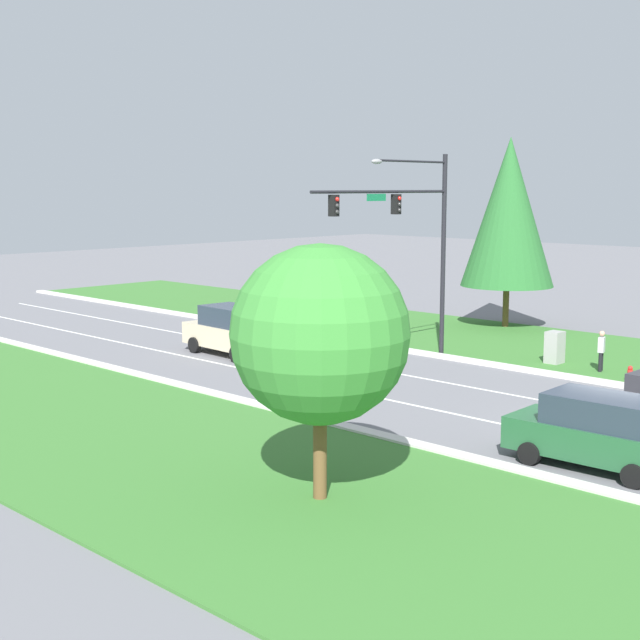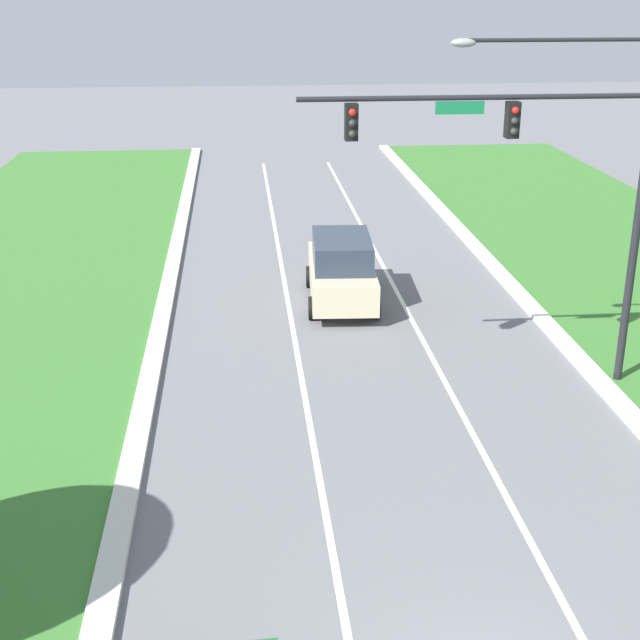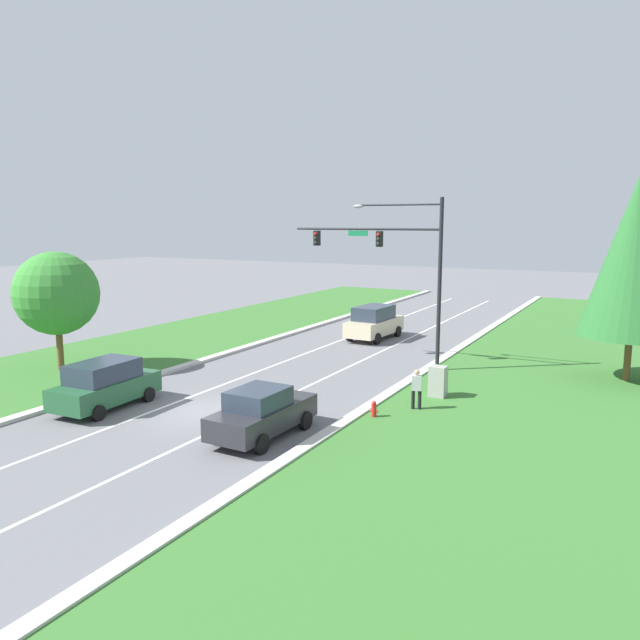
# 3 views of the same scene
# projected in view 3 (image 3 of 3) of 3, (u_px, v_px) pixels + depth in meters

# --- Properties ---
(ground_plane) EXTENTS (160.00, 160.00, 0.00)m
(ground_plane) POSITION_uv_depth(u_px,v_px,m) (202.00, 412.00, 24.71)
(ground_plane) COLOR slate
(curb_strip_right) EXTENTS (0.50, 90.00, 0.15)m
(curb_strip_right) POSITION_uv_depth(u_px,v_px,m) (329.00, 433.00, 22.07)
(curb_strip_right) COLOR beige
(curb_strip_right) RESTS_ON ground_plane
(curb_strip_left) EXTENTS (0.50, 90.00, 0.15)m
(curb_strip_left) POSITION_uv_depth(u_px,v_px,m) (100.00, 392.00, 27.33)
(curb_strip_left) COLOR beige
(curb_strip_left) RESTS_ON ground_plane
(grass_verge_right) EXTENTS (10.00, 90.00, 0.08)m
(grass_verge_right) POSITION_uv_depth(u_px,v_px,m) (476.00, 460.00, 19.63)
(grass_verge_right) COLOR #38702D
(grass_verge_right) RESTS_ON ground_plane
(grass_verge_left) EXTENTS (10.00, 90.00, 0.08)m
(grass_verge_left) POSITION_uv_depth(u_px,v_px,m) (21.00, 379.00, 29.78)
(grass_verge_left) COLOR #38702D
(grass_verge_left) RESTS_ON ground_plane
(lane_stripe_inner_left) EXTENTS (0.14, 81.00, 0.01)m
(lane_stripe_inner_left) POSITION_uv_depth(u_px,v_px,m) (167.00, 406.00, 25.55)
(lane_stripe_inner_left) COLOR white
(lane_stripe_inner_left) RESTS_ON ground_plane
(lane_stripe_inner_right) EXTENTS (0.14, 81.00, 0.01)m
(lane_stripe_inner_right) POSITION_uv_depth(u_px,v_px,m) (239.00, 419.00, 23.87)
(lane_stripe_inner_right) COLOR white
(lane_stripe_inner_right) RESTS_ON ground_plane
(traffic_signal_mast) EXTENTS (8.18, 0.41, 8.63)m
(traffic_signal_mast) POSITION_uv_depth(u_px,v_px,m) (397.00, 256.00, 31.50)
(traffic_signal_mast) COLOR black
(traffic_signal_mast) RESTS_ON ground_plane
(champagne_suv) EXTENTS (2.35, 4.99, 2.14)m
(champagne_suv) POSITION_uv_depth(u_px,v_px,m) (374.00, 322.00, 39.83)
(champagne_suv) COLOR beige
(champagne_suv) RESTS_ON ground_plane
(forest_suv) EXTENTS (2.26, 4.62, 1.94)m
(forest_suv) POSITION_uv_depth(u_px,v_px,m) (105.00, 384.00, 25.10)
(forest_suv) COLOR #235633
(forest_suv) RESTS_ON ground_plane
(charcoal_sedan) EXTENTS (2.11, 4.54, 1.78)m
(charcoal_sedan) POSITION_uv_depth(u_px,v_px,m) (262.00, 413.00, 21.71)
(charcoal_sedan) COLOR #28282D
(charcoal_sedan) RESTS_ON ground_plane
(utility_cabinet) EXTENTS (0.70, 0.60, 1.40)m
(utility_cabinet) POSITION_uv_depth(u_px,v_px,m) (438.00, 382.00, 26.53)
(utility_cabinet) COLOR #9E9E99
(utility_cabinet) RESTS_ON ground_plane
(pedestrian) EXTENTS (0.43, 0.32, 1.69)m
(pedestrian) POSITION_uv_depth(u_px,v_px,m) (417.00, 388.00, 24.72)
(pedestrian) COLOR black
(pedestrian) RESTS_ON ground_plane
(fire_hydrant) EXTENTS (0.34, 0.20, 0.70)m
(fire_hydrant) POSITION_uv_depth(u_px,v_px,m) (374.00, 410.00, 23.82)
(fire_hydrant) COLOR red
(fire_hydrant) RESTS_ON ground_plane
(conifer_near_right_tree) EXTENTS (4.74, 4.74, 9.78)m
(conifer_near_right_tree) POSITION_uv_depth(u_px,v_px,m) (636.00, 254.00, 28.35)
(conifer_near_right_tree) COLOR brown
(conifer_near_right_tree) RESTS_ON ground_plane
(oak_near_left_tree) EXTENTS (4.14, 4.14, 6.02)m
(oak_near_left_tree) POSITION_uv_depth(u_px,v_px,m) (56.00, 293.00, 30.82)
(oak_near_left_tree) COLOR brown
(oak_near_left_tree) RESTS_ON ground_plane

